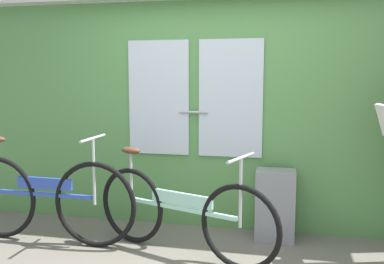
# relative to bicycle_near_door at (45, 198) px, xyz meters

# --- Properties ---
(train_door_wall) EXTENTS (5.09, 0.28, 2.22)m
(train_door_wall) POSITION_rel_bicycle_near_door_xyz_m (1.40, 0.72, 0.76)
(train_door_wall) COLOR #56934C
(train_door_wall) RESTS_ON ground_plane
(bicycle_near_door) EXTENTS (1.71, 0.44, 0.96)m
(bicycle_near_door) POSITION_rel_bicycle_near_door_xyz_m (0.00, 0.00, 0.00)
(bicycle_near_door) COLOR black
(bicycle_near_door) RESTS_ON ground_plane
(bicycle_leaning_behind) EXTENTS (1.64, 0.69, 0.88)m
(bicycle_leaning_behind) POSITION_rel_bicycle_near_door_xyz_m (1.24, -0.01, -0.04)
(bicycle_leaning_behind) COLOR black
(bicycle_leaning_behind) RESTS_ON ground_plane
(trash_bin_by_wall) EXTENTS (0.35, 0.28, 0.63)m
(trash_bin_by_wall) POSITION_rel_bicycle_near_door_xyz_m (1.99, 0.51, -0.08)
(trash_bin_by_wall) COLOR gray
(trash_bin_by_wall) RESTS_ON ground_plane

